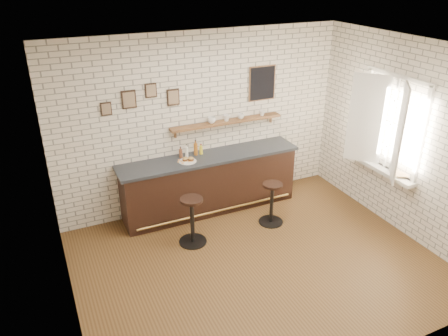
{
  "coord_description": "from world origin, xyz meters",
  "views": [
    {
      "loc": [
        -2.58,
        -4.41,
        3.94
      ],
      "look_at": [
        -0.12,
        0.9,
        1.15
      ],
      "focal_mm": 35.0,
      "sensor_mm": 36.0,
      "label": 1
    }
  ],
  "objects_px": {
    "bitters_bottle_white": "(187,152)",
    "condiment_bottle_yellow": "(201,150)",
    "shelf_cup_c": "(241,116)",
    "book_lower": "(393,174)",
    "ciabatta_sandwich": "(188,159)",
    "bar_stool_left": "(192,219)",
    "bar_counter": "(210,183)",
    "bitters_bottle_brown": "(181,153)",
    "shelf_cup_a": "(212,120)",
    "shelf_cup_b": "(226,118)",
    "bitters_bottle_amber": "(196,149)",
    "shelf_cup_d": "(262,113)",
    "book_upper": "(395,173)",
    "sandwich_plate": "(188,161)",
    "bar_stool_right": "(272,202)"
  },
  "relations": [
    {
      "from": "bitters_bottle_white",
      "to": "condiment_bottle_yellow",
      "type": "xyz_separation_m",
      "value": [
        0.26,
        0.0,
        -0.01
      ]
    },
    {
      "from": "shelf_cup_c",
      "to": "book_lower",
      "type": "xyz_separation_m",
      "value": [
        1.72,
        -1.89,
        -0.6
      ]
    },
    {
      "from": "ciabatta_sandwich",
      "to": "bar_stool_left",
      "type": "bearing_deg",
      "value": -107.68
    },
    {
      "from": "bar_counter",
      "to": "ciabatta_sandwich",
      "type": "bearing_deg",
      "value": -171.96
    },
    {
      "from": "bitters_bottle_white",
      "to": "book_lower",
      "type": "xyz_separation_m",
      "value": [
        2.74,
        -1.83,
        -0.16
      ]
    },
    {
      "from": "bitters_bottle_brown",
      "to": "bitters_bottle_white",
      "type": "relative_size",
      "value": 0.89
    },
    {
      "from": "bitters_bottle_white",
      "to": "shelf_cup_a",
      "type": "xyz_separation_m",
      "value": [
        0.48,
        0.06,
        0.46
      ]
    },
    {
      "from": "shelf_cup_b",
      "to": "book_lower",
      "type": "relative_size",
      "value": 0.5
    },
    {
      "from": "shelf_cup_a",
      "to": "bitters_bottle_amber",
      "type": "bearing_deg",
      "value": -168.89
    },
    {
      "from": "bar_counter",
      "to": "condiment_bottle_yellow",
      "type": "distance_m",
      "value": 0.6
    },
    {
      "from": "condiment_bottle_yellow",
      "to": "shelf_cup_b",
      "type": "xyz_separation_m",
      "value": [
        0.5,
        0.06,
        0.47
      ]
    },
    {
      "from": "bitters_bottle_white",
      "to": "shelf_cup_d",
      "type": "relative_size",
      "value": 2.2
    },
    {
      "from": "bitters_bottle_brown",
      "to": "book_upper",
      "type": "bearing_deg",
      "value": -33.13
    },
    {
      "from": "bitters_bottle_amber",
      "to": "shelf_cup_d",
      "type": "bearing_deg",
      "value": 2.87
    },
    {
      "from": "ciabatta_sandwich",
      "to": "shelf_cup_c",
      "type": "height_order",
      "value": "shelf_cup_c"
    },
    {
      "from": "ciabatta_sandwich",
      "to": "condiment_bottle_yellow",
      "type": "xyz_separation_m",
      "value": [
        0.31,
        0.19,
        0.03
      ]
    },
    {
      "from": "book_upper",
      "to": "bitters_bottle_brown",
      "type": "bearing_deg",
      "value": -178.62
    },
    {
      "from": "sandwich_plate",
      "to": "bar_stool_right",
      "type": "height_order",
      "value": "sandwich_plate"
    },
    {
      "from": "shelf_cup_c",
      "to": "bitters_bottle_amber",
      "type": "bearing_deg",
      "value": 120.16
    },
    {
      "from": "bar_stool_right",
      "to": "shelf_cup_c",
      "type": "xyz_separation_m",
      "value": [
        -0.06,
        1.03,
        1.16
      ]
    },
    {
      "from": "bitters_bottle_white",
      "to": "shelf_cup_d",
      "type": "bearing_deg",
      "value": 2.55
    },
    {
      "from": "bitters_bottle_brown",
      "to": "bar_stool_right",
      "type": "distance_m",
      "value": 1.69
    },
    {
      "from": "condiment_bottle_yellow",
      "to": "shelf_cup_b",
      "type": "height_order",
      "value": "shelf_cup_b"
    },
    {
      "from": "bitters_bottle_white",
      "to": "shelf_cup_d",
      "type": "height_order",
      "value": "shelf_cup_d"
    },
    {
      "from": "book_upper",
      "to": "bitters_bottle_amber",
      "type": "bearing_deg",
      "value": 178.76
    },
    {
      "from": "bar_stool_right",
      "to": "book_upper",
      "type": "height_order",
      "value": "book_upper"
    },
    {
      "from": "bar_counter",
      "to": "bitters_bottle_brown",
      "type": "xyz_separation_m",
      "value": [
        -0.46,
        0.14,
        0.58
      ]
    },
    {
      "from": "shelf_cup_c",
      "to": "shelf_cup_b",
      "type": "bearing_deg",
      "value": 115.92
    },
    {
      "from": "book_lower",
      "to": "bitters_bottle_brown",
      "type": "bearing_deg",
      "value": 154.36
    },
    {
      "from": "ciabatta_sandwich",
      "to": "bar_stool_left",
      "type": "height_order",
      "value": "ciabatta_sandwich"
    },
    {
      "from": "shelf_cup_d",
      "to": "book_upper",
      "type": "height_order",
      "value": "shelf_cup_d"
    },
    {
      "from": "bitters_bottle_white",
      "to": "bar_stool_left",
      "type": "xyz_separation_m",
      "value": [
        -0.29,
        -0.95,
        -0.68
      ]
    },
    {
      "from": "shelf_cup_b",
      "to": "shelf_cup_a",
      "type": "bearing_deg",
      "value": 138.34
    },
    {
      "from": "bar_counter",
      "to": "ciabatta_sandwich",
      "type": "height_order",
      "value": "ciabatta_sandwich"
    },
    {
      "from": "ciabatta_sandwich",
      "to": "condiment_bottle_yellow",
      "type": "distance_m",
      "value": 0.36
    },
    {
      "from": "bar_counter",
      "to": "shelf_cup_c",
      "type": "bearing_deg",
      "value": 16.62
    },
    {
      "from": "bar_counter",
      "to": "sandwich_plate",
      "type": "xyz_separation_m",
      "value": [
        -0.41,
        -0.06,
        0.51
      ]
    },
    {
      "from": "sandwich_plate",
      "to": "condiment_bottle_yellow",
      "type": "xyz_separation_m",
      "value": [
        0.31,
        0.19,
        0.07
      ]
    },
    {
      "from": "sandwich_plate",
      "to": "bitters_bottle_amber",
      "type": "height_order",
      "value": "bitters_bottle_amber"
    },
    {
      "from": "bitters_bottle_amber",
      "to": "shelf_cup_d",
      "type": "distance_m",
      "value": 1.35
    },
    {
      "from": "shelf_cup_a",
      "to": "ciabatta_sandwich",
      "type": "bearing_deg",
      "value": -154.35
    },
    {
      "from": "bitters_bottle_amber",
      "to": "shelf_cup_c",
      "type": "distance_m",
      "value": 0.97
    },
    {
      "from": "shelf_cup_b",
      "to": "book_upper",
      "type": "distance_m",
      "value": 2.83
    },
    {
      "from": "ciabatta_sandwich",
      "to": "bitters_bottle_white",
      "type": "relative_size",
      "value": 0.98
    },
    {
      "from": "bitters_bottle_brown",
      "to": "bar_stool_right",
      "type": "bearing_deg",
      "value": -39.15
    },
    {
      "from": "bitters_bottle_amber",
      "to": "shelf_cup_b",
      "type": "relative_size",
      "value": 2.34
    },
    {
      "from": "bitters_bottle_amber",
      "to": "condiment_bottle_yellow",
      "type": "xyz_separation_m",
      "value": [
        0.09,
        0.0,
        -0.03
      ]
    },
    {
      "from": "sandwich_plate",
      "to": "bitters_bottle_amber",
      "type": "relative_size",
      "value": 1.07
    },
    {
      "from": "condiment_bottle_yellow",
      "to": "bar_stool_right",
      "type": "bearing_deg",
      "value": -49.39
    },
    {
      "from": "ciabatta_sandwich",
      "to": "bitters_bottle_brown",
      "type": "distance_m",
      "value": 0.2
    }
  ]
}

